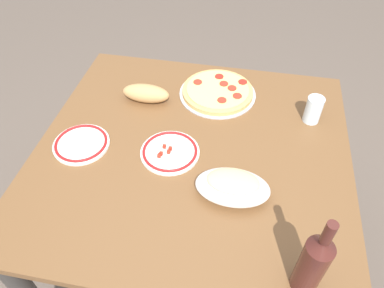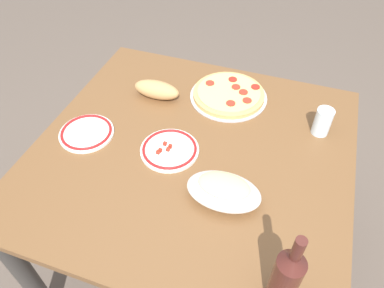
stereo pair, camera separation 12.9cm
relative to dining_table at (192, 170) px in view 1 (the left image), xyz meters
The scene contains 9 objects.
ground_plane 0.61m from the dining_table, ahead, with size 8.00×8.00×0.00m, color brown.
dining_table is the anchor object (origin of this frame).
pepperoni_pizza 0.36m from the dining_table, 82.32° to the left, with size 0.32×0.32×0.03m.
baked_pasta_dish 0.28m from the dining_table, 45.75° to the right, with size 0.24×0.15×0.08m.
wine_bottle 0.62m from the dining_table, 48.12° to the right, with size 0.07×0.07×0.30m.
water_glass 0.52m from the dining_table, 29.88° to the left, with size 0.06×0.06×0.11m, color silver.
side_plate_near 0.15m from the dining_table, 156.47° to the right, with size 0.21×0.21×0.02m.
side_plate_far 0.42m from the dining_table, behind, with size 0.20×0.20×0.02m.
bread_loaf 0.37m from the dining_table, 134.69° to the left, with size 0.19×0.08×0.07m, color tan.
Camera 1 is at (0.17, -0.88, 1.68)m, focal length 33.94 mm.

